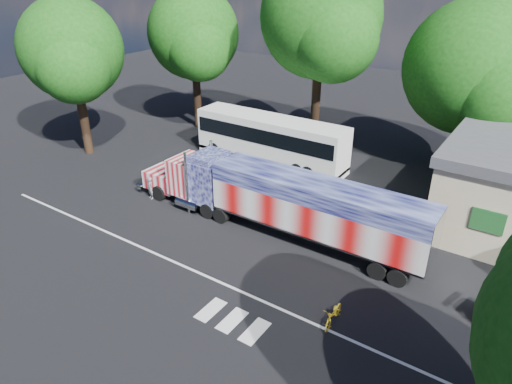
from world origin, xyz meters
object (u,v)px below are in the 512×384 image
Objects in this scene: woman at (150,188)px; tree_w_a at (72,50)px; tree_nw_a at (194,34)px; semi_truck at (280,200)px; tree_n_mid at (322,18)px; bicycle at (334,315)px; coach_bus at (271,139)px; tree_ne_a at (474,69)px.

tree_w_a reaches higher than woman.
tree_w_a is 0.97× the size of tree_nw_a.
tree_nw_a reaches higher than tree_w_a.
semi_truck is 21.08m from tree_nw_a.
bicycle is at bearing -60.32° from tree_n_mid.
tree_w_a is at bearing -153.08° from coach_bus.
tree_nw_a is at bearing 143.44° from semi_truck.
tree_ne_a is at bearing 27.91° from tree_w_a.
tree_n_mid reaches higher than tree_ne_a.
semi_truck is at bearing -54.85° from coach_bus.
tree_ne_a is at bearing 28.96° from coach_bus.
tree_ne_a is (0.33, 20.38, 7.00)m from bicycle.
tree_w_a is at bearing -106.96° from tree_nw_a.
tree_ne_a reaches higher than coach_bus.
tree_n_mid is at bearing 36.72° from tree_w_a.
tree_w_a is at bearing 160.85° from bicycle.
semi_truck is 9.38m from woman.
tree_n_mid is 1.23× the size of tree_ne_a.
woman is at bearing -62.13° from tree_nw_a.
semi_truck is at bearing 22.20° from woman.
woman is 0.86× the size of bicycle.
tree_nw_a reaches higher than semi_truck.
bicycle is 21.55m from tree_ne_a.
bicycle is (5.86, -5.10, -1.62)m from semi_truck.
coach_bus is 7.02× the size of bicycle.
woman is at bearing -109.02° from tree_n_mid.
semi_truck is 12.64× the size of woman.
tree_nw_a is at bearing -171.59° from tree_ne_a.
tree_ne_a reaches higher than bicycle.
tree_nw_a is at bearing 133.09° from woman.
coach_bus is 1.02× the size of tree_w_a.
tree_n_mid is 1.19× the size of tree_nw_a.
tree_n_mid is at bearing 86.20° from woman.
semi_truck is 1.56× the size of tree_ne_a.
semi_truck reaches higher than woman.
tree_n_mid is at bearing 115.90° from bicycle.
tree_n_mid is at bearing 69.64° from coach_bus.
bicycle is (15.08, -3.98, -0.29)m from woman.
tree_ne_a is (6.19, 15.27, 5.38)m from semi_truck.
tree_w_a is at bearing 178.93° from woman.
tree_w_a is at bearing -152.09° from tree_ne_a.
coach_bus is at bearing 26.92° from tree_w_a.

